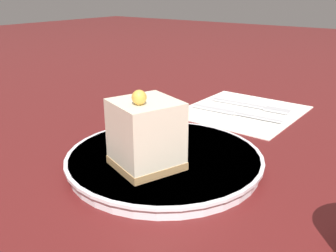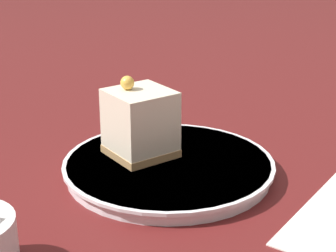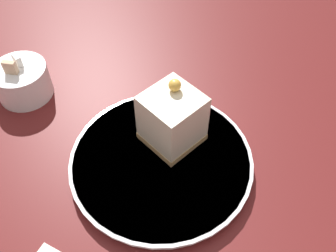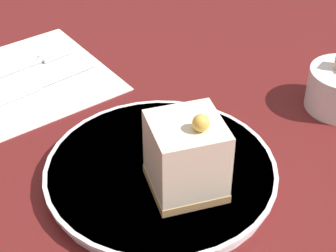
# 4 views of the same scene
# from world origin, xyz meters

# --- Properties ---
(ground_plane) EXTENTS (4.00, 4.00, 0.00)m
(ground_plane) POSITION_xyz_m (0.00, 0.00, 0.00)
(ground_plane) COLOR #5B1919
(plate) EXTENTS (0.26, 0.26, 0.02)m
(plate) POSITION_xyz_m (-0.01, 0.03, 0.01)
(plate) COLOR white
(plate) RESTS_ON ground_plane
(cake_slice) EXTENTS (0.09, 0.09, 0.10)m
(cake_slice) POSITION_xyz_m (0.03, 0.03, 0.06)
(cake_slice) COLOR #AD8451
(cake_slice) RESTS_ON plate
(sugar_bowl) EXTENTS (0.09, 0.09, 0.08)m
(sugar_bowl) POSITION_xyz_m (0.02, 0.30, 0.03)
(sugar_bowl) COLOR white
(sugar_bowl) RESTS_ON ground_plane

